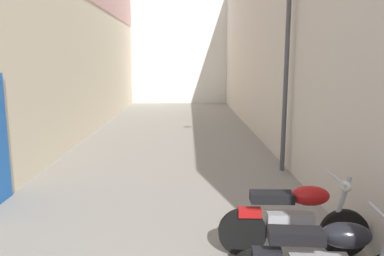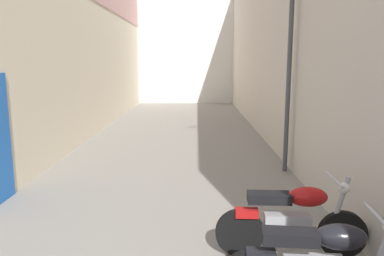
# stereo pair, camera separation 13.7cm
# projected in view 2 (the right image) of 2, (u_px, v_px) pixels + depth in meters

# --- Properties ---
(ground_plane) EXTENTS (37.64, 37.64, 0.00)m
(ground_plane) POSITION_uv_depth(u_px,v_px,m) (171.00, 157.00, 9.46)
(ground_plane) COLOR gray
(building_left) EXTENTS (0.45, 21.64, 7.81)m
(building_left) POSITION_uv_depth(u_px,v_px,m) (73.00, 7.00, 10.73)
(building_left) COLOR beige
(building_left) RESTS_ON ground
(building_right) EXTENTS (0.45, 21.64, 6.42)m
(building_right) POSITION_uv_depth(u_px,v_px,m) (276.00, 33.00, 10.83)
(building_right) COLOR beige
(building_right) RESTS_ON ground
(building_far_end) EXTENTS (8.48, 2.00, 6.82)m
(building_far_end) POSITION_uv_depth(u_px,v_px,m) (186.00, 45.00, 22.47)
(building_far_end) COLOR silver
(building_far_end) RESTS_ON ground
(motorcycle_fourth) EXTENTS (1.85, 0.58, 1.04)m
(motorcycle_fourth) POSITION_uv_depth(u_px,v_px,m) (292.00, 218.00, 4.56)
(motorcycle_fourth) COLOR black
(motorcycle_fourth) RESTS_ON ground
(street_lamp) EXTENTS (0.79, 0.18, 4.85)m
(street_lamp) POSITION_uv_depth(u_px,v_px,m) (286.00, 40.00, 7.81)
(street_lamp) COLOR #47474C
(street_lamp) RESTS_ON ground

